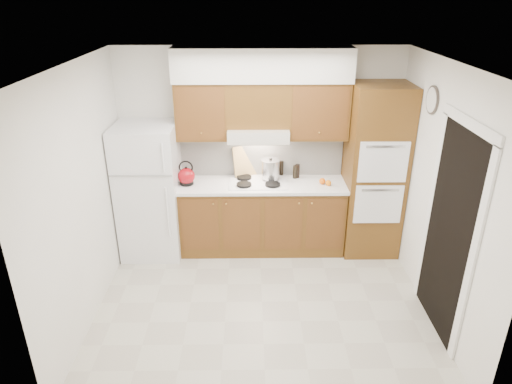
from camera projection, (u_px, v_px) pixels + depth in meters
floor at (262, 302)px, 5.12m from camera, size 3.60×3.60×0.00m
ceiling at (264, 64)px, 4.06m from camera, size 3.60×3.60×0.00m
wall_back at (260, 149)px, 5.96m from camera, size 3.60×0.02×2.60m
wall_left at (83, 198)px, 4.57m from camera, size 0.02×3.00×2.60m
wall_right at (440, 196)px, 4.61m from camera, size 0.02×3.00×2.60m
fridge at (150, 191)px, 5.79m from camera, size 0.75×0.72×1.72m
base_cabinets at (262, 217)px, 6.03m from camera, size 2.11×0.60×0.90m
countertop at (262, 185)px, 5.83m from camera, size 2.13×0.62×0.04m
backsplash at (262, 155)px, 5.98m from camera, size 2.11×0.03×0.56m
oven_cabinet at (374, 172)px, 5.76m from camera, size 0.70×0.65×2.20m
upper_cab_left at (202, 111)px, 5.57m from camera, size 0.63×0.33×0.70m
upper_cab_right at (318, 110)px, 5.59m from camera, size 0.73×0.33×0.70m
range_hood at (258, 133)px, 5.64m from camera, size 0.75×0.45×0.15m
upper_cab_over_hood at (258, 104)px, 5.55m from camera, size 0.75×0.33×0.55m
soffit at (262, 64)px, 5.34m from camera, size 2.13×0.36×0.40m
cooktop at (258, 182)px, 5.84m from camera, size 0.74×0.50×0.01m
doorway at (449, 234)px, 4.39m from camera, size 0.02×0.90×2.10m
wall_clock at (432, 100)px, 4.76m from camera, size 0.02×0.30×0.30m
kettle at (186, 176)px, 5.73m from camera, size 0.22×0.22×0.21m
cutting_board at (245, 162)px, 5.97m from camera, size 0.33×0.23×0.41m
stock_pot at (271, 169)px, 5.86m from camera, size 0.27×0.27×0.24m
condiment_a at (281, 168)px, 6.02m from camera, size 0.07×0.07×0.20m
condiment_b at (297, 171)px, 5.96m from camera, size 0.07×0.07×0.18m
condiment_c at (295, 172)px, 5.95m from camera, size 0.06×0.06×0.17m
orange_near at (322, 181)px, 5.78m from camera, size 0.09×0.09×0.08m
orange_far at (328, 183)px, 5.74m from camera, size 0.09×0.09×0.07m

